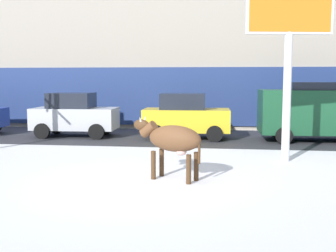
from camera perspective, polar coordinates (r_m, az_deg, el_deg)
ground_plane at (r=10.11m, az=-4.49°, el=-7.85°), size 120.00×120.00×0.00m
road_strip at (r=18.25m, az=1.02°, el=-1.46°), size 60.00×5.60×0.01m
building_facade at (r=24.28m, az=2.71°, el=15.81°), size 44.00×6.10×13.00m
cow_brown at (r=10.50m, az=0.55°, el=-1.78°), size 1.90×1.12×1.54m
billboard at (r=13.35m, az=15.71°, el=14.02°), size 2.51×0.68×5.56m
car_silver_hatchback at (r=18.83m, az=-12.23°, el=1.46°), size 3.56×2.03×1.86m
car_yellow_hatchback at (r=17.73m, az=2.35°, el=1.30°), size 3.56×2.03×1.86m
car_darkgreen_van at (r=17.99m, az=19.39°, el=2.03°), size 4.67×2.26×2.32m
pedestrian_near_billboard at (r=21.48m, az=-3.06°, el=2.05°), size 0.36×0.24×1.73m
pedestrian_by_cars at (r=21.17m, az=11.97°, el=1.86°), size 0.36×0.24×1.73m
pedestrian_far_left at (r=21.52m, az=-3.66°, el=2.05°), size 0.36×0.24×1.73m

